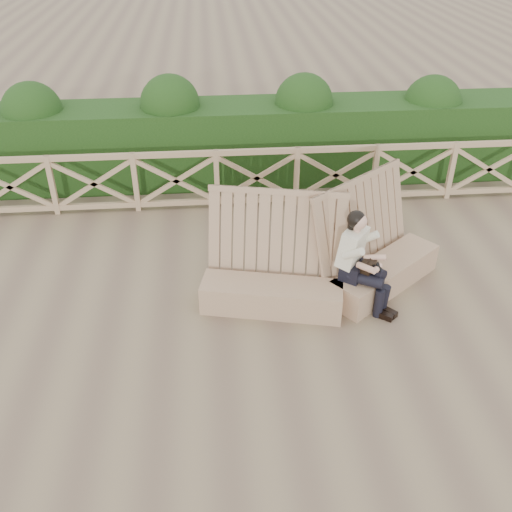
{
  "coord_description": "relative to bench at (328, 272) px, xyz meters",
  "views": [
    {
      "loc": [
        -0.81,
        -5.76,
        4.9
      ],
      "look_at": [
        -0.28,
        0.4,
        0.9
      ],
      "focal_mm": 40.0,
      "sensor_mm": 36.0,
      "label": 1
    }
  ],
  "objects": [
    {
      "name": "ground",
      "position": [
        -0.76,
        -0.7,
        -0.39
      ],
      "size": [
        60.0,
        60.0,
        0.0
      ],
      "primitive_type": "plane",
      "color": "brown",
      "rests_on": "ground"
    },
    {
      "name": "guardrail",
      "position": [
        -0.76,
        2.8,
        0.17
      ],
      "size": [
        10.1,
        0.09,
        1.1
      ],
      "color": "#957A57",
      "rests_on": "ground"
    },
    {
      "name": "bench",
      "position": [
        0.0,
        0.0,
        0.0
      ],
      "size": [
        3.57,
        1.81,
        1.55
      ],
      "rotation": [
        0.0,
        0.0,
        0.23
      ],
      "color": "#9D775A",
      "rests_on": "ground"
    },
    {
      "name": "woman",
      "position": [
        0.36,
        -0.25,
        0.36
      ],
      "size": [
        0.87,
        0.82,
        1.43
      ],
      "rotation": [
        0.0,
        0.0,
        0.92
      ],
      "color": "black",
      "rests_on": "ground"
    },
    {
      "name": "hedge",
      "position": [
        -0.76,
        4.0,
        0.36
      ],
      "size": [
        12.0,
        1.2,
        1.5
      ],
      "primitive_type": "cube",
      "color": "black",
      "rests_on": "ground"
    }
  ]
}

